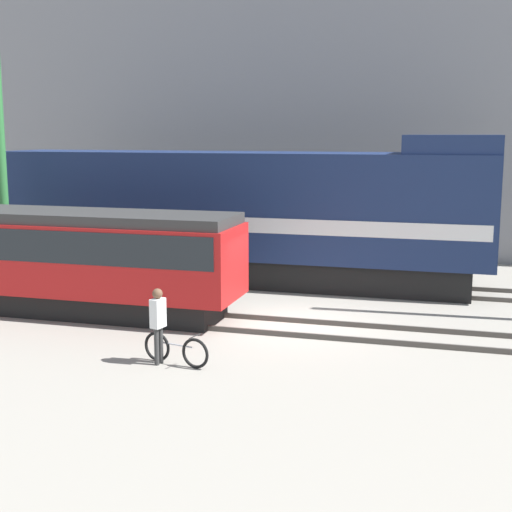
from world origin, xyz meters
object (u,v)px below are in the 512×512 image
Objects in this scene: bicycle at (176,350)px; utility_pole_left at (2,166)px; freight_locomotive at (242,214)px; person at (158,318)px; streetcar at (81,256)px.

utility_pole_left is at bearing 144.18° from bicycle.
bicycle is (1.26, -9.27, -2.07)m from freight_locomotive.
person is at bearing -171.53° from bicycle.
freight_locomotive reaches higher than person.
freight_locomotive is 9.76× the size of person.
streetcar is at bearing -119.30° from freight_locomotive.
freight_locomotive is 10.01× the size of bicycle.
streetcar is 1.14× the size of utility_pole_left.
freight_locomotive is 6.51m from streetcar.
freight_locomotive is at bearing 20.19° from utility_pole_left.
person is 11.15m from utility_pole_left.
utility_pole_left is at bearing 142.67° from person.
bicycle is (4.42, -3.63, -1.38)m from streetcar.
utility_pole_left is (-7.67, -2.82, 1.71)m from freight_locomotive.
bicycle is at bearing 8.47° from person.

